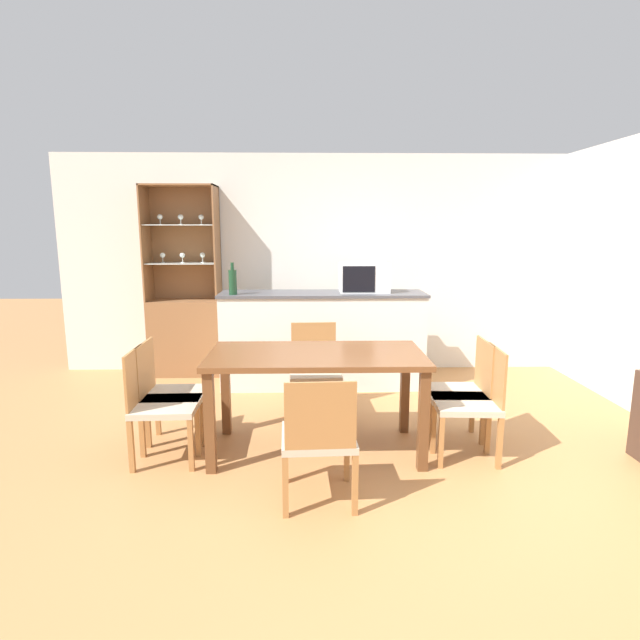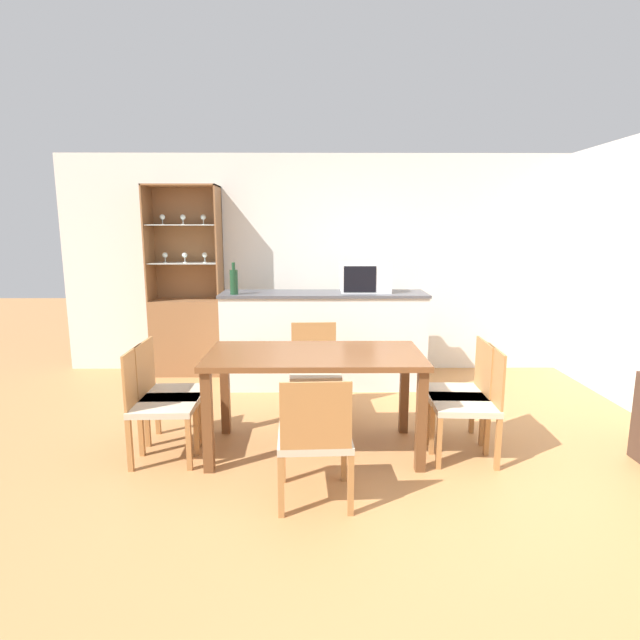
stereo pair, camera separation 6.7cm
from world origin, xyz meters
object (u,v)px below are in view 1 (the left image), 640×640
object	(u,v)px
dining_table	(316,366)
microwave	(364,278)
dining_chair_side_left_near	(160,404)
dining_chair_side_right_near	(471,402)
wine_bottle	(233,281)
dining_chair_head_near	(319,438)
dining_chair_side_right_far	(461,391)
dining_chair_head_far	(315,370)
dining_chair_side_left_far	(169,393)
display_cabinet	(186,322)

from	to	relation	value
dining_table	microwave	bearing A→B (deg)	72.16
dining_chair_side_left_near	dining_chair_side_right_near	distance (m)	2.30
microwave	wine_bottle	distance (m)	1.39
dining_chair_head_near	dining_chair_side_right_near	distance (m)	1.31
dining_chair_side_right_near	microwave	distance (m)	2.04
dining_chair_side_left_near	dining_chair_side_right_near	world-z (taller)	same
dining_chair_side_right_far	dining_chair_head_near	size ratio (longest dim) A/B	1.00
dining_chair_side_left_near	dining_chair_side_right_near	bearing A→B (deg)	88.16
dining_chair_head_far	dining_chair_side_left_near	distance (m)	1.44
dining_table	dining_chair_side_right_near	distance (m)	1.18
dining_table	dining_chair_side_left_far	xyz separation A→B (m)	(-1.15, 0.12, -0.25)
dining_chair_side_left_far	microwave	distance (m)	2.42
dining_chair_head_far	wine_bottle	world-z (taller)	wine_bottle
dining_chair_side_left_far	microwave	world-z (taller)	microwave
dining_chair_side_left_far	dining_chair_head_near	distance (m)	1.44
dining_table	dining_chair_side_left_far	bearing A→B (deg)	174.03
dining_table	dining_chair_side_right_far	world-z (taller)	dining_chair_side_right_far
display_cabinet	wine_bottle	world-z (taller)	display_cabinet
dining_chair_head_near	dining_chair_side_right_near	xyz separation A→B (m)	(1.15, 0.62, 0.00)
display_cabinet	dining_chair_side_left_near	bearing A→B (deg)	-81.29
display_cabinet	microwave	bearing A→B (deg)	-12.68
dining_chair_head_far	dining_chair_side_left_near	xyz separation A→B (m)	(-1.15, -0.87, 0.00)
dining_chair_head_far	microwave	xyz separation A→B (m)	(0.54, 0.93, 0.75)
dining_chair_side_right_far	dining_chair_side_left_far	bearing A→B (deg)	92.12
dining_chair_side_right_far	dining_chair_side_left_near	world-z (taller)	same
dining_chair_side_left_far	dining_chair_head_far	distance (m)	1.31
dining_chair_side_right_far	microwave	size ratio (longest dim) A/B	1.60
display_cabinet	dining_chair_side_right_near	bearing A→B (deg)	-40.48
dining_chair_side_left_near	wine_bottle	distance (m)	1.81
dining_chair_head_near	microwave	distance (m)	2.59
dining_chair_side_left_far	dining_chair_head_far	size ratio (longest dim) A/B	1.00
dining_chair_side_left_far	dining_chair_side_right_near	size ratio (longest dim) A/B	1.00
dining_chair_side_right_near	wine_bottle	xyz separation A→B (m)	(-1.99, 1.62, 0.73)
microwave	wine_bottle	xyz separation A→B (m)	(-1.38, -0.18, -0.02)
display_cabinet	dining_chair_side_right_far	size ratio (longest dim) A/B	2.60
dining_chair_side_left_far	wine_bottle	size ratio (longest dim) A/B	2.53
dining_chair_head_near	wine_bottle	bearing A→B (deg)	108.05
dining_chair_side_left_near	display_cabinet	bearing A→B (deg)	-173.09
dining_chair_head_near	microwave	bearing A→B (deg)	75.08
dining_chair_head_far	dining_chair_side_left_near	world-z (taller)	same
display_cabinet	dining_chair_side_right_far	xyz separation A→B (m)	(2.64, -2.01, -0.19)
display_cabinet	dining_chair_head_far	size ratio (longest dim) A/B	2.60
dining_chair_side_left_near	dining_chair_side_left_far	bearing A→B (deg)	178.20
dining_chair_head_near	dining_chair_side_left_near	world-z (taller)	same
dining_table	dining_chair_head_far	size ratio (longest dim) A/B	1.93
display_cabinet	dining_chair_side_left_near	xyz separation A→B (m)	(0.35, -2.26, -0.19)
display_cabinet	dining_chair_side_left_far	size ratio (longest dim) A/B	2.60
dining_chair_side_left_near	wine_bottle	bearing A→B (deg)	167.27
display_cabinet	microwave	size ratio (longest dim) A/B	4.17
dining_chair_head_far	dining_chair_side_right_near	bearing A→B (deg)	140.03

